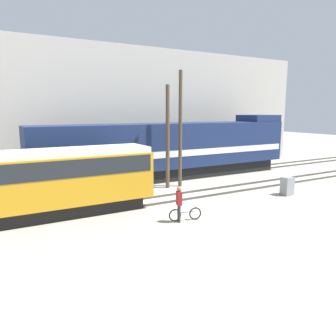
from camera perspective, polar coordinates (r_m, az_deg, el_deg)
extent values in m
plane|color=#9E998C|center=(21.27, 0.48, -4.99)|extent=(120.00, 120.00, 0.00)
cube|color=#47423D|center=(20.21, 2.25, -5.59)|extent=(60.00, 0.07, 0.14)
cube|color=#47423D|center=(21.41, 0.23, -4.69)|extent=(60.00, 0.07, 0.14)
cube|color=#47423D|center=(24.97, -4.45, -2.60)|extent=(60.00, 0.07, 0.14)
cube|color=#47423D|center=(26.25, -5.78, -2.00)|extent=(60.00, 0.07, 0.14)
cube|color=#B7B2A8|center=(31.66, -10.69, 9.85)|extent=(41.17, 6.00, 11.04)
cube|color=black|center=(26.80, 0.43, -0.77)|extent=(20.19, 2.55, 1.00)
cube|color=navy|center=(26.47, 0.44, 4.02)|extent=(21.94, 3.00, 3.50)
cube|color=white|center=(26.53, 0.44, 2.90)|extent=(21.51, 3.04, 0.50)
cube|color=navy|center=(32.12, 15.43, 8.38)|extent=(3.00, 2.85, 0.60)
cube|color=black|center=(18.37, -17.17, -6.72)|extent=(8.00, 2.00, 0.70)
cube|color=orange|center=(17.99, -17.43, -1.81)|extent=(9.09, 2.50, 2.52)
cube|color=#1E2328|center=(17.87, -17.54, 0.42)|extent=(8.73, 2.54, 0.90)
cube|color=silver|center=(17.77, -17.66, 2.64)|extent=(8.91, 2.38, 0.30)
torus|color=black|center=(16.86, 4.76, -7.90)|extent=(0.64, 0.22, 0.64)
torus|color=black|center=(16.54, 1.23, -8.23)|extent=(0.64, 0.22, 0.64)
cylinder|color=#1E4C99|center=(16.66, 3.01, -7.70)|extent=(0.89, 0.26, 0.04)
cylinder|color=#1E4C99|center=(16.54, 1.73, -7.70)|extent=(0.03, 0.03, 0.29)
cylinder|color=#262626|center=(16.75, 4.77, -6.69)|extent=(0.13, 0.43, 0.02)
cylinder|color=#333333|center=(16.49, 1.84, -7.84)|extent=(0.11, 0.11, 0.89)
cylinder|color=#333333|center=(16.34, 2.01, -8.01)|extent=(0.11, 0.11, 0.89)
cube|color=maroon|center=(16.19, 1.94, -5.28)|extent=(0.30, 0.40, 0.68)
sphere|color=#8C664C|center=(16.08, 1.95, -3.69)|extent=(0.24, 0.24, 0.24)
cylinder|color=#4C3D2D|center=(23.09, -0.06, 5.34)|extent=(0.27, 0.27, 7.25)
cylinder|color=#4C3D2D|center=(23.58, 2.15, 6.67)|extent=(0.26, 0.26, 8.28)
cube|color=gray|center=(22.90, 20.04, -2.97)|extent=(0.70, 0.60, 1.20)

